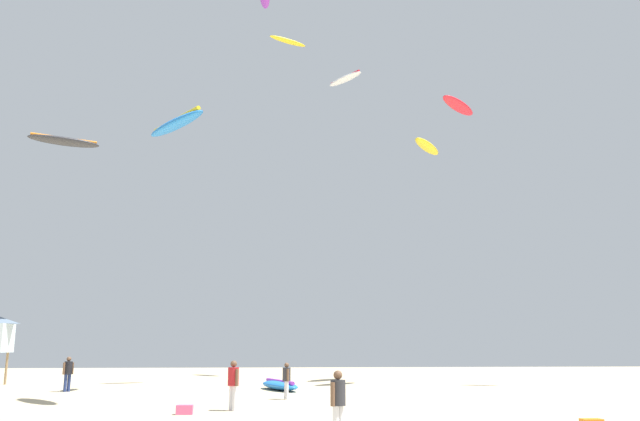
{
  "coord_description": "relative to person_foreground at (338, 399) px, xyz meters",
  "views": [
    {
      "loc": [
        -2.36,
        -11.46,
        2.31
      ],
      "look_at": [
        0.0,
        18.64,
        8.61
      ],
      "focal_mm": 36.37,
      "sensor_mm": 36.0,
      "label": 1
    }
  ],
  "objects": [
    {
      "name": "person_left",
      "position": [
        -11.99,
        18.3,
        0.03
      ],
      "size": [
        0.44,
        0.44,
        1.75
      ],
      "rotation": [
        0.0,
        0.0,
        5.49
      ],
      "color": "navy",
      "rests_on": "ground"
    },
    {
      "name": "person_midground",
      "position": [
        -3.02,
        7.77,
        0.05
      ],
      "size": [
        0.4,
        0.5,
        1.77
      ],
      "rotation": [
        0.0,
        0.0,
        0.63
      ],
      "color": "silver",
      "rests_on": "ground"
    },
    {
      "name": "kite_aloft_5",
      "position": [
        -6.04,
        11.21,
        11.04
      ],
      "size": [
        3.57,
        4.26,
        0.87
      ],
      "color": "blue"
    },
    {
      "name": "gear_bag",
      "position": [
        -4.58,
        6.55,
        -0.83
      ],
      "size": [
        0.56,
        0.36,
        0.32
      ],
      "primitive_type": "cube",
      "color": "#E5598C",
      "rests_on": "ground"
    },
    {
      "name": "person_foreground",
      "position": [
        0.0,
        0.0,
        0.0
      ],
      "size": [
        0.41,
        0.45,
        1.69
      ],
      "rotation": [
        0.0,
        0.0,
        5.56
      ],
      "color": "silver",
      "rests_on": "ground"
    },
    {
      "name": "kite_aloft_1",
      "position": [
        4.33,
        34.02,
        23.33
      ],
      "size": [
        3.09,
        3.78,
        0.56
      ],
      "color": "white"
    },
    {
      "name": "person_right",
      "position": [
        -0.94,
        12.63,
        -0.07
      ],
      "size": [
        0.35,
        0.51,
        1.57
      ],
      "rotation": [
        0.0,
        0.0,
        3.39
      ],
      "color": "silver",
      "rests_on": "ground"
    },
    {
      "name": "kite_grounded_near",
      "position": [
        -1.13,
        18.66,
        -0.73
      ],
      "size": [
        2.58,
        4.63,
        0.55
      ],
      "color": "blue",
      "rests_on": "ground"
    },
    {
      "name": "kite_aloft_6",
      "position": [
        10.27,
        22.09,
        16.55
      ],
      "size": [
        3.56,
        4.06,
        0.61
      ],
      "color": "red"
    },
    {
      "name": "kite_aloft_8",
      "position": [
        9.34,
        26.89,
        15.27
      ],
      "size": [
        3.25,
        4.38,
        0.75
      ],
      "color": "yellow"
    },
    {
      "name": "kite_aloft_3",
      "position": [
        -0.77,
        23.78,
        21.49
      ],
      "size": [
        2.83,
        2.1,
        0.47
      ],
      "color": "yellow"
    },
    {
      "name": "kite_aloft_7",
      "position": [
        -14.57,
        22.66,
        13.71
      ],
      "size": [
        4.32,
        2.8,
        0.53
      ],
      "color": "#2D2D33"
    }
  ]
}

